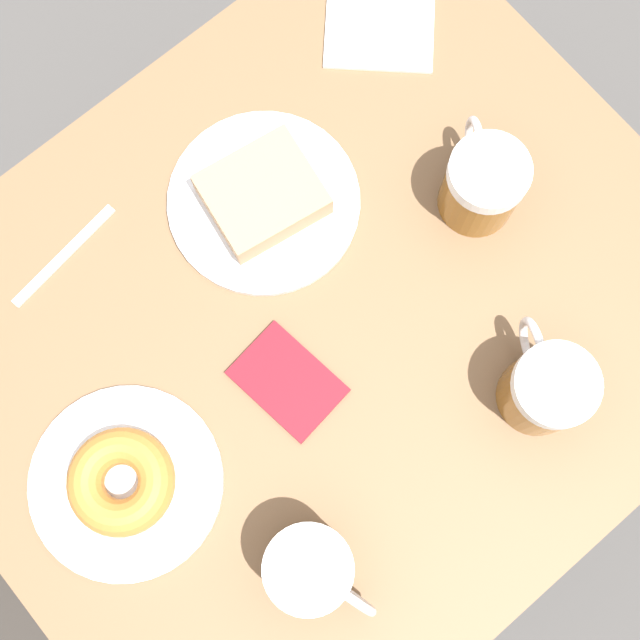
{
  "coord_description": "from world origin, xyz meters",
  "views": [
    {
      "loc": [
        -0.17,
        0.15,
        1.82
      ],
      "look_at": [
        0.0,
        0.0,
        0.77
      ],
      "focal_mm": 50.0,
      "sensor_mm": 36.0,
      "label": 1
    }
  ],
  "objects_px": {
    "napkin_folded": "(379,32)",
    "passport_far_edge": "(288,381)",
    "plate_with_cake": "(263,198)",
    "beer_mug_center": "(546,388)",
    "plate_with_donut": "(122,481)",
    "beer_mug_left": "(482,184)",
    "fork": "(64,256)",
    "beer_mug_right": "(311,568)"
  },
  "relations": [
    {
      "from": "plate_with_donut",
      "to": "napkin_folded",
      "type": "xyz_separation_m",
      "value": [
        0.25,
        -0.61,
        -0.02
      ]
    },
    {
      "from": "beer_mug_left",
      "to": "napkin_folded",
      "type": "xyz_separation_m",
      "value": [
        0.25,
        -0.06,
        -0.05
      ]
    },
    {
      "from": "napkin_folded",
      "to": "passport_far_edge",
      "type": "distance_m",
      "value": 0.48
    },
    {
      "from": "fork",
      "to": "passport_far_edge",
      "type": "relative_size",
      "value": 1.24
    },
    {
      "from": "plate_with_cake",
      "to": "beer_mug_right",
      "type": "bearing_deg",
      "value": 147.62
    },
    {
      "from": "plate_with_cake",
      "to": "beer_mug_right",
      "type": "distance_m",
      "value": 0.45
    },
    {
      "from": "plate_with_cake",
      "to": "beer_mug_left",
      "type": "distance_m",
      "value": 0.27
    },
    {
      "from": "beer_mug_left",
      "to": "napkin_folded",
      "type": "distance_m",
      "value": 0.27
    },
    {
      "from": "beer_mug_right",
      "to": "napkin_folded",
      "type": "bearing_deg",
      "value": -47.59
    },
    {
      "from": "plate_with_cake",
      "to": "passport_far_edge",
      "type": "distance_m",
      "value": 0.23
    },
    {
      "from": "beer_mug_center",
      "to": "fork",
      "type": "xyz_separation_m",
      "value": [
        0.5,
        0.33,
        -0.05
      ]
    },
    {
      "from": "plate_with_cake",
      "to": "fork",
      "type": "xyz_separation_m",
      "value": [
        0.11,
        0.23,
        -0.02
      ]
    },
    {
      "from": "plate_with_donut",
      "to": "fork",
      "type": "bearing_deg",
      "value": -22.25
    },
    {
      "from": "beer_mug_left",
      "to": "plate_with_donut",
      "type": "bearing_deg",
      "value": 89.37
    },
    {
      "from": "beer_mug_center",
      "to": "napkin_folded",
      "type": "distance_m",
      "value": 0.52
    },
    {
      "from": "plate_with_donut",
      "to": "plate_with_cake",
      "type": "bearing_deg",
      "value": -64.8
    },
    {
      "from": "napkin_folded",
      "to": "passport_far_edge",
      "type": "height_order",
      "value": "passport_far_edge"
    },
    {
      "from": "plate_with_cake",
      "to": "passport_far_edge",
      "type": "xyz_separation_m",
      "value": [
        -0.19,
        0.12,
        -0.02
      ]
    },
    {
      "from": "beer_mug_left",
      "to": "fork",
      "type": "bearing_deg",
      "value": 58.01
    },
    {
      "from": "plate_with_cake",
      "to": "plate_with_donut",
      "type": "relative_size",
      "value": 1.06
    },
    {
      "from": "beer_mug_right",
      "to": "fork",
      "type": "height_order",
      "value": "beer_mug_right"
    },
    {
      "from": "beer_mug_left",
      "to": "passport_far_edge",
      "type": "bearing_deg",
      "value": 94.57
    },
    {
      "from": "passport_far_edge",
      "to": "plate_with_cake",
      "type": "bearing_deg",
      "value": -32.25
    },
    {
      "from": "plate_with_cake",
      "to": "fork",
      "type": "bearing_deg",
      "value": 65.46
    },
    {
      "from": "plate_with_cake",
      "to": "napkin_folded",
      "type": "distance_m",
      "value": 0.28
    },
    {
      "from": "plate_with_cake",
      "to": "beer_mug_center",
      "type": "distance_m",
      "value": 0.41
    },
    {
      "from": "plate_with_donut",
      "to": "fork",
      "type": "height_order",
      "value": "plate_with_donut"
    },
    {
      "from": "beer_mug_center",
      "to": "beer_mug_right",
      "type": "xyz_separation_m",
      "value": [
        0.02,
        0.33,
        0.0
      ]
    },
    {
      "from": "plate_with_cake",
      "to": "plate_with_donut",
      "type": "height_order",
      "value": "plate_with_donut"
    },
    {
      "from": "beer_mug_center",
      "to": "beer_mug_right",
      "type": "relative_size",
      "value": 0.96
    },
    {
      "from": "plate_with_cake",
      "to": "plate_with_donut",
      "type": "bearing_deg",
      "value": 115.2
    },
    {
      "from": "beer_mug_left",
      "to": "napkin_folded",
      "type": "height_order",
      "value": "beer_mug_left"
    },
    {
      "from": "plate_with_cake",
      "to": "fork",
      "type": "height_order",
      "value": "plate_with_cake"
    },
    {
      "from": "beer_mug_right",
      "to": "napkin_folded",
      "type": "relative_size",
      "value": 0.75
    },
    {
      "from": "napkin_folded",
      "to": "fork",
      "type": "height_order",
      "value": "same"
    },
    {
      "from": "beer_mug_left",
      "to": "beer_mug_right",
      "type": "bearing_deg",
      "value": 115.1
    },
    {
      "from": "plate_with_donut",
      "to": "beer_mug_right",
      "type": "distance_m",
      "value": 0.24
    },
    {
      "from": "napkin_folded",
      "to": "passport_far_edge",
      "type": "relative_size",
      "value": 1.32
    },
    {
      "from": "beer_mug_center",
      "to": "napkin_folded",
      "type": "xyz_separation_m",
      "value": [
        0.48,
        -0.17,
        -0.05
      ]
    },
    {
      "from": "beer_mug_right",
      "to": "passport_far_edge",
      "type": "relative_size",
      "value": 0.99
    },
    {
      "from": "plate_with_cake",
      "to": "passport_far_edge",
      "type": "relative_size",
      "value": 1.78
    },
    {
      "from": "beer_mug_center",
      "to": "beer_mug_right",
      "type": "height_order",
      "value": "same"
    }
  ]
}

